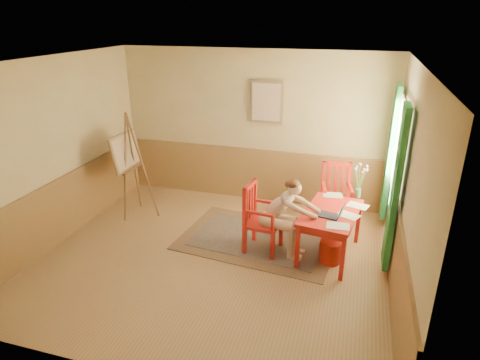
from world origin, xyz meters
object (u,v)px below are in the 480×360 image
(laptop, at_px, (333,214))
(table, at_px, (331,217))
(figure, at_px, (282,213))
(chair_back, at_px, (336,197))
(chair_left, at_px, (260,218))
(easel, at_px, (128,155))

(laptop, bearing_deg, table, 98.92)
(figure, bearing_deg, laptop, -0.98)
(chair_back, distance_m, figure, 1.30)
(chair_left, bearing_deg, table, 7.79)
(table, bearing_deg, laptop, -81.08)
(chair_left, height_order, easel, easel)
(figure, bearing_deg, chair_left, 176.62)
(table, xyz_separation_m, figure, (-0.68, -0.16, 0.04))
(table, height_order, chair_left, chair_left)
(chair_left, distance_m, figure, 0.36)
(chair_left, relative_size, laptop, 2.81)
(chair_left, bearing_deg, easel, 166.93)
(chair_left, height_order, figure, figure)
(chair_left, xyz_separation_m, easel, (-2.48, 0.57, 0.56))
(laptop, bearing_deg, easel, 170.22)
(chair_left, distance_m, easel, 2.60)
(table, distance_m, easel, 3.55)
(chair_left, relative_size, chair_back, 0.97)
(chair_back, relative_size, laptop, 2.88)
(chair_left, relative_size, easel, 0.58)
(chair_back, distance_m, laptop, 1.13)
(laptop, xyz_separation_m, easel, (-3.52, 0.61, 0.33))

